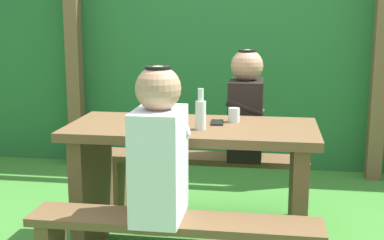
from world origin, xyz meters
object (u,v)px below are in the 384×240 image
(person_black_coat, at_px, (246,109))
(bench_far, at_px, (204,172))
(bottle_left, at_px, (160,107))
(bottle_right, at_px, (201,113))
(cell_phone, at_px, (217,123))
(picnic_table, at_px, (192,167))
(drinking_glass, at_px, (234,115))
(person_white_shirt, at_px, (159,149))

(person_black_coat, bearing_deg, bench_far, 179.31)
(bench_far, bearing_deg, bottle_left, -108.79)
(bottle_right, bearing_deg, cell_phone, 66.86)
(picnic_table, bearing_deg, bottle_left, 175.05)
(drinking_glass, bearing_deg, person_white_shirt, -113.27)
(bench_far, xyz_separation_m, drinking_glass, (0.23, -0.44, 0.49))
(drinking_glass, bearing_deg, person_black_coat, 83.72)
(picnic_table, distance_m, bottle_left, 0.39)
(person_black_coat, xyz_separation_m, cell_phone, (-0.14, -0.49, 0.00))
(person_black_coat, relative_size, bottle_right, 3.21)
(picnic_table, distance_m, person_white_shirt, 0.62)
(bench_far, bearing_deg, picnic_table, -90.00)
(person_black_coat, bearing_deg, bottle_left, -130.27)
(bench_far, distance_m, person_white_shirt, 1.21)
(picnic_table, relative_size, drinking_glass, 17.02)
(picnic_table, relative_size, bottle_left, 5.76)
(person_black_coat, xyz_separation_m, bottle_left, (-0.46, -0.54, 0.10))
(picnic_table, height_order, bottle_left, bottle_left)
(bottle_left, xyz_separation_m, cell_phone, (0.32, 0.05, -0.09))
(bench_far, relative_size, person_white_shirt, 1.95)
(person_white_shirt, relative_size, cell_phone, 5.14)
(drinking_glass, bearing_deg, cell_phone, -148.42)
(person_white_shirt, height_order, person_black_coat, same)
(bottle_left, relative_size, cell_phone, 1.74)
(picnic_table, bearing_deg, bottle_right, -58.03)
(picnic_table, height_order, cell_phone, cell_phone)
(person_black_coat, bearing_deg, cell_phone, -105.87)
(picnic_table, bearing_deg, drinking_glass, 28.91)
(person_white_shirt, xyz_separation_m, bottle_right, (0.13, 0.46, 0.09))
(picnic_table, bearing_deg, cell_phone, 27.02)
(person_white_shirt, height_order, drinking_glass, person_white_shirt)
(picnic_table, distance_m, drinking_glass, 0.39)
(drinking_glass, relative_size, bottle_left, 0.34)
(picnic_table, distance_m, bottle_right, 0.36)
(drinking_glass, xyz_separation_m, bottle_right, (-0.16, -0.23, 0.05))
(bottle_right, height_order, cell_phone, bottle_right)
(bottle_right, bearing_deg, person_white_shirt, -105.86)
(person_black_coat, relative_size, drinking_glass, 8.75)
(bench_far, xyz_separation_m, bottle_right, (0.06, -0.66, 0.54))
(person_white_shirt, xyz_separation_m, person_black_coat, (0.34, 1.12, 0.00))
(person_white_shirt, relative_size, person_black_coat, 1.00)
(person_black_coat, distance_m, cell_phone, 0.51)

